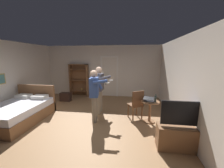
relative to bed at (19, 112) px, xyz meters
The scene contains 14 objects.
ground_plane 2.13m from the bed, ahead, with size 7.14×7.14×0.00m, color olive.
wall_back 4.13m from the bed, 58.17° to the left, with size 6.19×0.12×2.66m, color silver.
wall_right 5.25m from the bed, ahead, with size 0.12×6.73×2.66m, color silver.
doorway_frame 4.25m from the bed, 53.00° to the left, with size 0.93×0.08×2.13m.
bed is the anchor object (origin of this frame).
bookshelf 3.35m from the bed, 74.43° to the left, with size 1.00×0.32×1.71m.
tv_flatscreen 4.85m from the bed, ahead, with size 1.03×0.40×1.14m.
side_table 4.29m from the bed, ahead, with size 0.58×0.58×0.70m.
laptop 4.27m from the bed, ahead, with size 0.40×0.40×0.16m.
bottle_on_table 4.45m from the bed, ahead, with size 0.06×0.06×0.25m.
wooden_chair 3.90m from the bed, ahead, with size 0.57×0.57×0.99m.
person_blue_shirt 2.61m from the bed, ahead, with size 0.69×0.62×1.67m.
person_striped_shirt 2.79m from the bed, 21.95° to the left, with size 0.67×0.61×1.73m.
suitcase_dark 2.23m from the bed, 75.16° to the left, with size 0.50×0.28×0.40m, color black.
Camera 1 is at (1.54, -3.88, 2.06)m, focal length 22.03 mm.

